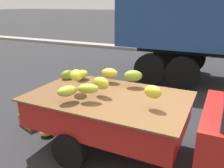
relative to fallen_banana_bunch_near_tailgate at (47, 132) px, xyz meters
name	(u,v)px	position (x,y,z in m)	size (l,w,h in m)	color
ground	(167,163)	(2.54, 0.18, -0.09)	(220.00, 220.00, 0.00)	#28282B
curb_strip	(210,54)	(2.54, 10.34, -0.01)	(80.00, 0.80, 0.16)	gray
fallen_banana_bunch_near_tailgate	(47,132)	(0.00, 0.00, 0.00)	(0.29, 0.25, 0.18)	gold
produce_crate	(31,120)	(-0.62, 0.20, 0.03)	(0.52, 0.36, 0.25)	olive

